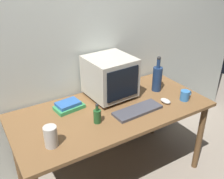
{
  "coord_description": "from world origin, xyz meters",
  "views": [
    {
      "loc": [
        -0.95,
        -1.55,
        1.86
      ],
      "look_at": [
        0.0,
        0.0,
        0.93
      ],
      "focal_mm": 40.93,
      "sensor_mm": 36.0,
      "label": 1
    }
  ],
  "objects_px": {
    "bottle_tall": "(157,78)",
    "mug": "(185,95)",
    "computer_mouse": "(166,101)",
    "metal_canister": "(51,137)",
    "keyboard": "(138,110)",
    "bottle_short": "(97,116)",
    "book_stack": "(69,106)",
    "crt_monitor": "(110,77)"
  },
  "relations": [
    {
      "from": "crt_monitor",
      "to": "bottle_short",
      "type": "distance_m",
      "value": 0.45
    },
    {
      "from": "computer_mouse",
      "to": "bottle_short",
      "type": "distance_m",
      "value": 0.65
    },
    {
      "from": "computer_mouse",
      "to": "metal_canister",
      "type": "height_order",
      "value": "metal_canister"
    },
    {
      "from": "keyboard",
      "to": "mug",
      "type": "xyz_separation_m",
      "value": [
        0.47,
        -0.06,
        0.03
      ]
    },
    {
      "from": "computer_mouse",
      "to": "metal_canister",
      "type": "distance_m",
      "value": 1.04
    },
    {
      "from": "computer_mouse",
      "to": "mug",
      "type": "xyz_separation_m",
      "value": [
        0.18,
        -0.05,
        0.03
      ]
    },
    {
      "from": "keyboard",
      "to": "bottle_tall",
      "type": "height_order",
      "value": "bottle_tall"
    },
    {
      "from": "computer_mouse",
      "to": "bottle_short",
      "type": "xyz_separation_m",
      "value": [
        -0.65,
        0.05,
        0.04
      ]
    },
    {
      "from": "keyboard",
      "to": "book_stack",
      "type": "xyz_separation_m",
      "value": [
        -0.46,
        0.34,
        0.02
      ]
    },
    {
      "from": "keyboard",
      "to": "bottle_tall",
      "type": "relative_size",
      "value": 1.23
    },
    {
      "from": "keyboard",
      "to": "bottle_tall",
      "type": "distance_m",
      "value": 0.45
    },
    {
      "from": "bottle_tall",
      "to": "mug",
      "type": "distance_m",
      "value": 0.3
    },
    {
      "from": "bottle_tall",
      "to": "mug",
      "type": "xyz_separation_m",
      "value": [
        0.09,
        -0.28,
        -0.08
      ]
    },
    {
      "from": "book_stack",
      "to": "mug",
      "type": "relative_size",
      "value": 2.08
    },
    {
      "from": "bottle_short",
      "to": "book_stack",
      "type": "height_order",
      "value": "bottle_short"
    },
    {
      "from": "crt_monitor",
      "to": "computer_mouse",
      "type": "height_order",
      "value": "crt_monitor"
    },
    {
      "from": "bottle_short",
      "to": "computer_mouse",
      "type": "bearing_deg",
      "value": -4.02
    },
    {
      "from": "keyboard",
      "to": "computer_mouse",
      "type": "distance_m",
      "value": 0.29
    },
    {
      "from": "book_stack",
      "to": "metal_canister",
      "type": "xyz_separation_m",
      "value": [
        -0.28,
        -0.38,
        0.05
      ]
    },
    {
      "from": "book_stack",
      "to": "metal_canister",
      "type": "height_order",
      "value": "metal_canister"
    },
    {
      "from": "bottle_short",
      "to": "crt_monitor",
      "type": "bearing_deg",
      "value": 46.1
    },
    {
      "from": "bottle_short",
      "to": "book_stack",
      "type": "bearing_deg",
      "value": 109.75
    },
    {
      "from": "bottle_tall",
      "to": "mug",
      "type": "relative_size",
      "value": 2.84
    },
    {
      "from": "keyboard",
      "to": "mug",
      "type": "bearing_deg",
      "value": -9.58
    },
    {
      "from": "crt_monitor",
      "to": "keyboard",
      "type": "relative_size",
      "value": 0.97
    },
    {
      "from": "bottle_short",
      "to": "bottle_tall",
      "type": "bearing_deg",
      "value": 13.93
    },
    {
      "from": "crt_monitor",
      "to": "bottle_tall",
      "type": "xyz_separation_m",
      "value": [
        0.44,
        -0.13,
        -0.06
      ]
    },
    {
      "from": "bottle_short",
      "to": "metal_canister",
      "type": "bearing_deg",
      "value": -168.16
    },
    {
      "from": "book_stack",
      "to": "mug",
      "type": "distance_m",
      "value": 1.01
    },
    {
      "from": "book_stack",
      "to": "mug",
      "type": "height_order",
      "value": "mug"
    },
    {
      "from": "metal_canister",
      "to": "computer_mouse",
      "type": "bearing_deg",
      "value": 2.01
    },
    {
      "from": "book_stack",
      "to": "computer_mouse",
      "type": "bearing_deg",
      "value": -24.6
    },
    {
      "from": "mug",
      "to": "bottle_tall",
      "type": "bearing_deg",
      "value": 108.1
    },
    {
      "from": "bottle_tall",
      "to": "book_stack",
      "type": "xyz_separation_m",
      "value": [
        -0.84,
        0.12,
        -0.1
      ]
    },
    {
      "from": "metal_canister",
      "to": "bottle_tall",
      "type": "bearing_deg",
      "value": 13.2
    },
    {
      "from": "computer_mouse",
      "to": "metal_canister",
      "type": "bearing_deg",
      "value": 174.06
    },
    {
      "from": "crt_monitor",
      "to": "book_stack",
      "type": "xyz_separation_m",
      "value": [
        -0.4,
        -0.01,
        -0.17
      ]
    },
    {
      "from": "keyboard",
      "to": "mug",
      "type": "height_order",
      "value": "mug"
    },
    {
      "from": "book_stack",
      "to": "metal_canister",
      "type": "relative_size",
      "value": 1.67
    },
    {
      "from": "crt_monitor",
      "to": "metal_canister",
      "type": "height_order",
      "value": "crt_monitor"
    },
    {
      "from": "computer_mouse",
      "to": "mug",
      "type": "relative_size",
      "value": 0.83
    },
    {
      "from": "computer_mouse",
      "to": "bottle_short",
      "type": "bearing_deg",
      "value": 168.03
    }
  ]
}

